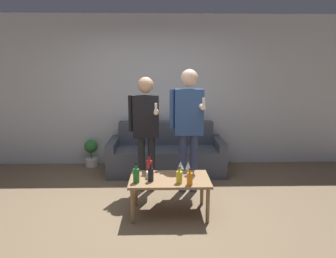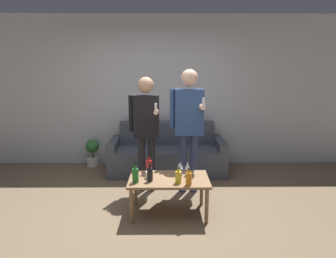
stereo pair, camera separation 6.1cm
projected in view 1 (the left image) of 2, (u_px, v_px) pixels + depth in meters
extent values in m
plane|color=#756047|center=(147.00, 219.00, 3.55)|extent=(16.00, 16.00, 0.00)
cube|color=silver|center=(151.00, 92.00, 5.45)|extent=(8.00, 0.06, 2.70)
cube|color=#474C56|center=(166.00, 162.00, 5.04)|extent=(1.66, 0.60, 0.44)
cube|color=#474C56|center=(166.00, 144.00, 5.41)|extent=(1.66, 0.23, 0.83)
cube|color=#474C56|center=(114.00, 156.00, 5.12)|extent=(0.14, 0.83, 0.57)
cube|color=#474C56|center=(218.00, 156.00, 5.16)|extent=(0.14, 0.83, 0.57)
cube|color=#8E6B47|center=(170.00, 179.00, 3.61)|extent=(0.96, 0.59, 0.03)
cylinder|color=#8E6B47|center=(132.00, 206.00, 3.40)|extent=(0.04, 0.04, 0.43)
cylinder|color=#8E6B47|center=(208.00, 205.00, 3.42)|extent=(0.04, 0.04, 0.43)
cylinder|color=#8E6B47|center=(136.00, 190.00, 3.88)|extent=(0.04, 0.04, 0.43)
cylinder|color=#8E6B47|center=(202.00, 189.00, 3.90)|extent=(0.04, 0.04, 0.43)
cylinder|color=yellow|center=(179.00, 177.00, 3.44)|extent=(0.07, 0.07, 0.14)
cylinder|color=yellow|center=(179.00, 169.00, 3.43)|extent=(0.03, 0.03, 0.05)
cylinder|color=black|center=(179.00, 168.00, 3.42)|extent=(0.03, 0.03, 0.01)
cylinder|color=orange|center=(190.00, 179.00, 3.38)|extent=(0.07, 0.07, 0.14)
cylinder|color=orange|center=(190.00, 171.00, 3.36)|extent=(0.03, 0.03, 0.05)
cylinder|color=black|center=(190.00, 169.00, 3.36)|extent=(0.03, 0.03, 0.01)
cylinder|color=#B21E1E|center=(149.00, 167.00, 3.73)|extent=(0.08, 0.08, 0.18)
cylinder|color=#B21E1E|center=(149.00, 158.00, 3.71)|extent=(0.03, 0.03, 0.07)
cylinder|color=black|center=(149.00, 156.00, 3.70)|extent=(0.03, 0.03, 0.01)
cylinder|color=black|center=(151.00, 175.00, 3.49)|extent=(0.07, 0.07, 0.16)
cylinder|color=black|center=(151.00, 166.00, 3.47)|extent=(0.03, 0.03, 0.06)
cylinder|color=black|center=(151.00, 164.00, 3.47)|extent=(0.03, 0.03, 0.01)
cylinder|color=#23752D|center=(136.00, 176.00, 3.45)|extent=(0.07, 0.07, 0.16)
cylinder|color=#23752D|center=(136.00, 166.00, 3.43)|extent=(0.03, 0.03, 0.06)
cylinder|color=black|center=(136.00, 164.00, 3.43)|extent=(0.03, 0.03, 0.01)
cylinder|color=silver|center=(180.00, 174.00, 3.74)|extent=(0.07, 0.07, 0.01)
cylinder|color=silver|center=(181.00, 171.00, 3.73)|extent=(0.01, 0.01, 0.07)
cone|color=silver|center=(181.00, 165.00, 3.72)|extent=(0.08, 0.08, 0.09)
cylinder|color=silver|center=(188.00, 175.00, 3.70)|extent=(0.06, 0.06, 0.01)
cylinder|color=silver|center=(188.00, 172.00, 3.70)|extent=(0.01, 0.01, 0.07)
cone|color=silver|center=(188.00, 165.00, 3.68)|extent=(0.07, 0.07, 0.10)
cylinder|color=white|center=(150.00, 175.00, 3.60)|extent=(0.09, 0.09, 0.08)
cylinder|color=#232328|center=(142.00, 164.00, 4.33)|extent=(0.10, 0.10, 0.80)
cylinder|color=#232328|center=(152.00, 164.00, 4.34)|extent=(0.10, 0.10, 0.80)
cube|color=black|center=(146.00, 117.00, 4.20)|extent=(0.36, 0.16, 0.60)
sphere|color=tan|center=(146.00, 85.00, 4.11)|extent=(0.22, 0.22, 0.22)
cylinder|color=black|center=(131.00, 113.00, 4.19)|extent=(0.07, 0.07, 0.51)
cylinder|color=tan|center=(156.00, 111.00, 4.06)|extent=(0.07, 0.26, 0.07)
cube|color=white|center=(156.00, 109.00, 3.89)|extent=(0.03, 0.03, 0.14)
cylinder|color=navy|center=(183.00, 163.00, 4.28)|extent=(0.11, 0.11, 0.85)
cylinder|color=navy|center=(194.00, 163.00, 4.29)|extent=(0.11, 0.11, 0.85)
cube|color=#2D4C84|center=(189.00, 112.00, 4.14)|extent=(0.39, 0.17, 0.63)
sphere|color=beige|center=(189.00, 78.00, 4.05)|extent=(0.23, 0.23, 0.23)
cylinder|color=#2D4C84|center=(172.00, 109.00, 4.13)|extent=(0.07, 0.07, 0.54)
cylinder|color=beige|center=(202.00, 106.00, 3.99)|extent=(0.07, 0.28, 0.07)
cube|color=white|center=(204.00, 103.00, 3.81)|extent=(0.03, 0.03, 0.14)
cylinder|color=silver|center=(92.00, 162.00, 5.50)|extent=(0.23, 0.23, 0.15)
cylinder|color=#476B38|center=(91.00, 155.00, 5.47)|extent=(0.03, 0.03, 0.15)
sphere|color=#337A38|center=(91.00, 146.00, 5.44)|extent=(0.24, 0.24, 0.24)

